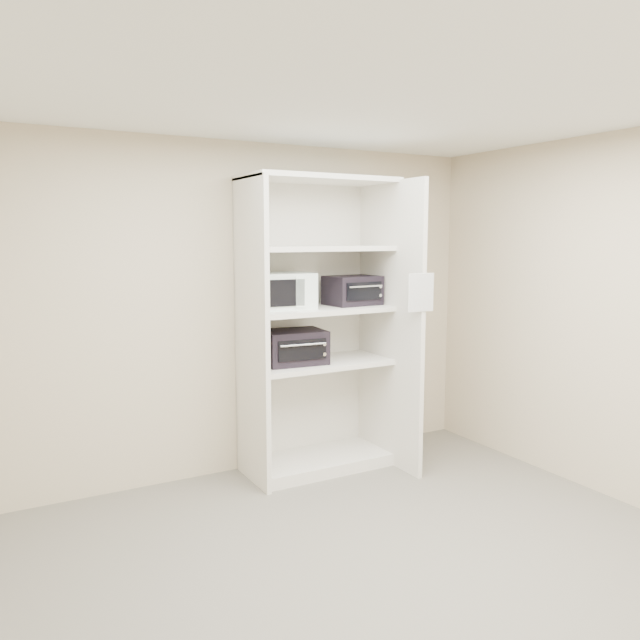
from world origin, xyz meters
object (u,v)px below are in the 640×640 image
microwave (281,291)px  toaster_oven_upper (352,290)px  shelving_unit (323,335)px  toaster_oven_lower (294,347)px

microwave → toaster_oven_upper: bearing=1.4°
shelving_unit → toaster_oven_upper: (0.29, 0.01, 0.36)m
microwave → toaster_oven_lower: (0.10, -0.03, -0.46)m
shelving_unit → toaster_oven_lower: bearing=177.9°
shelving_unit → microwave: size_ratio=5.03×
microwave → toaster_oven_upper: size_ratio=1.12×
shelving_unit → toaster_oven_upper: bearing=1.8°
shelving_unit → toaster_oven_lower: size_ratio=4.95×
shelving_unit → toaster_oven_upper: 0.46m
toaster_oven_upper → toaster_oven_lower: (-0.56, 0.00, -0.44)m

